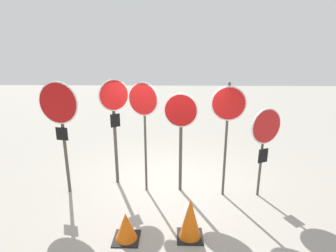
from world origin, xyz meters
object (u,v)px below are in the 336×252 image
at_px(stop_sign_1, 114,111).
at_px(stop_sign_4, 228,113).
at_px(stop_sign_0, 60,113).
at_px(stop_sign_2, 144,109).
at_px(traffic_cone_0, 190,218).
at_px(stop_sign_3, 181,122).
at_px(traffic_cone_1, 126,226).
at_px(stop_sign_5, 265,133).

bearing_deg(stop_sign_1, stop_sign_4, -46.59).
bearing_deg(stop_sign_0, stop_sign_4, 10.06).
bearing_deg(stop_sign_2, traffic_cone_0, -35.82).
bearing_deg(stop_sign_1, stop_sign_3, -47.41).
bearing_deg(traffic_cone_1, stop_sign_0, 136.59).
bearing_deg(stop_sign_0, stop_sign_2, 14.60).
xyz_separation_m(stop_sign_2, stop_sign_3, (0.81, 0.02, -0.30)).
height_order(stop_sign_2, traffic_cone_0, stop_sign_2).
relative_size(stop_sign_1, stop_sign_4, 1.01).
bearing_deg(stop_sign_0, traffic_cone_1, -32.68).
xyz_separation_m(stop_sign_0, stop_sign_4, (3.58, -0.04, 0.03)).
bearing_deg(stop_sign_5, stop_sign_2, 151.19).
bearing_deg(traffic_cone_1, stop_sign_4, 37.81).
bearing_deg(stop_sign_2, stop_sign_4, 17.78).
bearing_deg(stop_sign_3, stop_sign_1, 176.22).
distance_m(stop_sign_1, stop_sign_4, 2.57).
relative_size(stop_sign_1, stop_sign_3, 1.11).
bearing_deg(stop_sign_5, traffic_cone_1, -176.60).
bearing_deg(stop_sign_3, traffic_cone_1, -110.55).
height_order(stop_sign_1, stop_sign_5, stop_sign_1).
xyz_separation_m(stop_sign_2, stop_sign_5, (2.61, -0.16, -0.48)).
height_order(stop_sign_1, stop_sign_2, stop_sign_1).
bearing_deg(stop_sign_1, traffic_cone_0, -83.84).
bearing_deg(traffic_cone_1, stop_sign_3, 60.39).
relative_size(stop_sign_3, traffic_cone_0, 3.06).
relative_size(stop_sign_0, stop_sign_3, 1.11).
relative_size(stop_sign_4, traffic_cone_0, 3.38).
xyz_separation_m(stop_sign_0, stop_sign_5, (4.39, -0.04, -0.39)).
relative_size(stop_sign_1, stop_sign_2, 1.01).
distance_m(stop_sign_0, stop_sign_3, 2.61).
bearing_deg(stop_sign_1, traffic_cone_1, -108.93).
distance_m(stop_sign_0, stop_sign_1, 1.17).
bearing_deg(stop_sign_3, stop_sign_4, -1.67).
height_order(stop_sign_0, traffic_cone_1, stop_sign_0).
distance_m(stop_sign_0, traffic_cone_0, 3.46).
bearing_deg(stop_sign_0, stop_sign_3, 13.90).
bearing_deg(stop_sign_5, stop_sign_0, 154.23).
xyz_separation_m(traffic_cone_0, traffic_cone_1, (-1.11, -0.08, -0.12)).
height_order(stop_sign_5, traffic_cone_0, stop_sign_5).
distance_m(stop_sign_3, stop_sign_4, 1.02).
bearing_deg(stop_sign_2, stop_sign_0, -153.14).
bearing_deg(stop_sign_0, stop_sign_1, 35.58).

